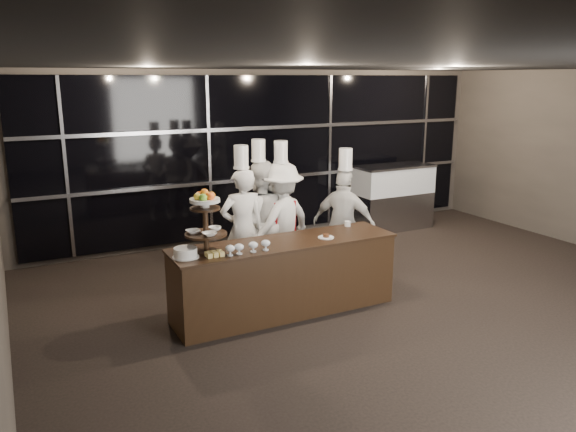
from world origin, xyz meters
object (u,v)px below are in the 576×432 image
buffet_counter (285,276)px  chef_c (281,221)px  display_case (393,194)px  chef_b (259,221)px  layer_cake (186,253)px  chef_a (243,228)px  display_stand (205,217)px  chef_d (344,223)px

buffet_counter → chef_c: 1.25m
display_case → chef_b: size_ratio=0.75×
layer_cake → chef_a: (1.11, 1.02, -0.10)m
display_stand → layer_cake: (-0.26, -0.05, -0.37)m
display_stand → display_case: (4.67, 2.62, -0.65)m
display_stand → chef_a: 1.37m
display_case → chef_c: size_ratio=0.76×
chef_b → chef_d: (1.14, -0.45, -0.06)m
chef_a → chef_d: size_ratio=1.05×
display_stand → chef_d: 2.51m
chef_c → chef_d: chef_c is taller
layer_cake → chef_b: size_ratio=0.15×
buffet_counter → chef_b: bearing=80.4°
display_stand → chef_b: bearing=44.8°
chef_d → chef_b: bearing=158.3°
buffet_counter → chef_c: bearing=65.6°
chef_a → display_case: bearing=23.3°
chef_b → chef_c: chef_b is taller
display_case → chef_d: chef_d is taller
buffet_counter → chef_b: (0.20, 1.19, 0.42)m
display_case → chef_b: bearing=-157.7°
chef_c → chef_a: bearing=-170.9°
layer_cake → display_case: 5.62m
chef_a → chef_b: bearing=32.2°
chef_d → display_case: bearing=38.8°
display_stand → layer_cake: display_stand is taller
buffet_counter → chef_a: bearing=98.7°
display_case → chef_c: bearing=-154.2°
buffet_counter → layer_cake: layer_cake is taller
chef_d → display_stand: bearing=-162.4°
layer_cake → chef_c: 2.08m
chef_a → chef_b: chef_b is taller
display_case → chef_a: chef_a is taller
buffet_counter → chef_c: (0.49, 1.07, 0.40)m
display_case → chef_c: (-3.18, -1.54, 0.18)m
display_case → chef_a: bearing=-156.7°
chef_a → chef_c: (0.64, 0.10, -0.01)m
chef_a → chef_b: size_ratio=0.98×
chef_c → chef_d: 0.92m
layer_cake → chef_a: chef_a is taller
layer_cake → chef_c: size_ratio=0.15×
buffet_counter → display_stand: 1.33m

